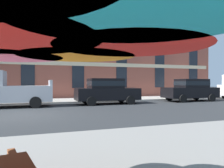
# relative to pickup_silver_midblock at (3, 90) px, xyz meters

# --- Properties ---
(ground_plane) EXTENTS (120.00, 120.00, 0.00)m
(ground_plane) POSITION_rel_pickup_silver_midblock_xyz_m (1.16, -3.70, -1.03)
(ground_plane) COLOR #2D3033
(sidewalk_far) EXTENTS (56.00, 3.60, 0.12)m
(sidewalk_far) POSITION_rel_pickup_silver_midblock_xyz_m (1.16, 3.10, -0.97)
(sidewalk_far) COLOR #B2ADA3
(sidewalk_far) RESTS_ON ground
(apartment_building) EXTENTS (38.43, 12.08, 19.20)m
(apartment_building) POSITION_rel_pickup_silver_midblock_xyz_m (1.16, 11.29, 8.57)
(apartment_building) COLOR #934C3D
(apartment_building) RESTS_ON ground
(pickup_silver_midblock) EXTENTS (5.10, 2.12, 2.20)m
(pickup_silver_midblock) POSITION_rel_pickup_silver_midblock_xyz_m (0.00, 0.00, 0.00)
(pickup_silver_midblock) COLOR #A8AAB2
(pickup_silver_midblock) RESTS_ON ground
(sedan_black) EXTENTS (4.40, 1.98, 1.78)m
(sedan_black) POSITION_rel_pickup_silver_midblock_xyz_m (6.48, -0.00, -0.08)
(sedan_black) COLOR black
(sedan_black) RESTS_ON ground
(sedan_black_midblock) EXTENTS (4.40, 1.98, 1.78)m
(sedan_black_midblock) POSITION_rel_pickup_silver_midblock_xyz_m (13.58, -0.00, -0.08)
(sedan_black_midblock) COLOR black
(sedan_black_midblock) RESTS_ON ground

